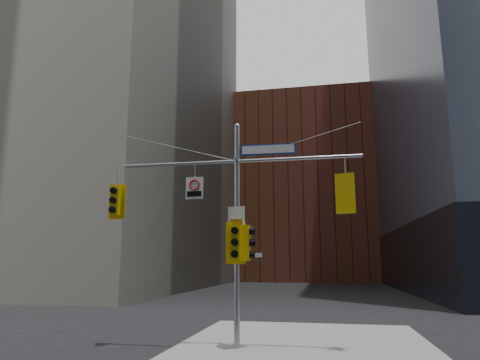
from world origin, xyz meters
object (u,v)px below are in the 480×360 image
at_px(traffic_light_pole_side, 247,243).
at_px(regulatory_sign_arm, 194,187).
at_px(traffic_light_west_arm, 115,201).
at_px(traffic_light_pole_front, 235,242).
at_px(traffic_light_east_arm, 346,194).
at_px(signal_assembly, 237,209).
at_px(street_sign_blade, 268,149).

bearing_deg(traffic_light_pole_side, regulatory_sign_arm, 91.67).
xyz_separation_m(traffic_light_west_arm, traffic_light_pole_front, (4.28, -0.28, -1.47)).
bearing_deg(traffic_light_pole_front, regulatory_sign_arm, 163.77).
height_order(traffic_light_east_arm, traffic_light_pole_side, traffic_light_east_arm).
bearing_deg(traffic_light_east_arm, traffic_light_west_arm, 14.81).
relative_size(signal_assembly, traffic_light_pole_front, 6.03).
distance_m(traffic_light_pole_side, street_sign_blade, 3.10).
xyz_separation_m(traffic_light_west_arm, traffic_light_east_arm, (7.73, -0.01, 0.00)).
distance_m(traffic_light_west_arm, regulatory_sign_arm, 2.86).
bearing_deg(street_sign_blade, traffic_light_west_arm, 177.99).
xyz_separation_m(traffic_light_east_arm, traffic_light_pole_side, (-3.12, 0.01, -1.47)).
relative_size(signal_assembly, traffic_light_west_arm, 6.54).
relative_size(traffic_light_west_arm, street_sign_blade, 0.67).
bearing_deg(regulatory_sign_arm, street_sign_blade, 0.74).
bearing_deg(traffic_light_pole_front, signal_assembly, 83.30).
distance_m(signal_assembly, street_sign_blade, 2.19).
bearing_deg(regulatory_sign_arm, traffic_light_east_arm, 0.45).
height_order(traffic_light_pole_front, regulatory_sign_arm, regulatory_sign_arm).
height_order(traffic_light_west_arm, traffic_light_east_arm, traffic_light_east_arm).
distance_m(traffic_light_east_arm, regulatory_sign_arm, 4.91).
bearing_deg(traffic_light_pole_side, traffic_light_pole_front, 130.62).
distance_m(signal_assembly, traffic_light_pole_front, 1.12).
height_order(signal_assembly, traffic_light_west_arm, signal_assembly).
bearing_deg(signal_assembly, regulatory_sign_arm, -179.20).
height_order(signal_assembly, street_sign_blade, signal_assembly).
bearing_deg(street_sign_blade, traffic_light_pole_front, -167.26).
distance_m(street_sign_blade, regulatory_sign_arm, 2.74).
height_order(signal_assembly, traffic_light_pole_front, signal_assembly).
bearing_deg(street_sign_blade, traffic_light_pole_side, 177.84).
distance_m(traffic_light_east_arm, street_sign_blade, 2.87).
relative_size(signal_assembly, traffic_light_pole_side, 7.19).
xyz_separation_m(traffic_light_pole_front, street_sign_blade, (1.03, 0.27, 3.02)).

